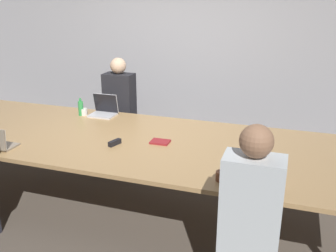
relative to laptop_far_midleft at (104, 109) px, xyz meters
name	(u,v)px	position (x,y,z in m)	size (l,w,h in m)	color
ground_plane	(127,200)	(0.59, -0.67, -0.82)	(24.00, 24.00, 0.00)	brown
curtain_wall	(181,50)	(0.59, 1.41, 0.58)	(12.00, 0.06, 2.80)	#ADADB2
conference_table	(125,141)	(0.59, -0.67, -0.12)	(4.71, 1.66, 0.75)	tan
laptop_far_midleft	(104,109)	(0.00, 0.00, 0.00)	(0.32, 0.26, 0.26)	silver
person_far_midleft	(120,111)	(0.02, 0.41, -0.14)	(0.40, 0.24, 1.41)	#2D2D38
cup_far_midleft	(84,112)	(-0.24, -0.09, -0.03)	(0.09, 0.09, 0.08)	white
bottle_far_midleft	(81,108)	(-0.27, -0.11, 0.02)	(0.06, 0.06, 0.22)	green
laptop_near_right	(259,179)	(2.04, -1.32, -0.01)	(0.36, 0.24, 0.24)	#B7B7BC
person_near_right	(249,226)	(2.03, -1.79, -0.13)	(0.40, 0.24, 1.41)	#2D2D38
cup_near_right	(221,176)	(1.74, -1.31, -0.04)	(0.09, 0.09, 0.08)	brown
stapler	(115,143)	(0.58, -0.88, -0.05)	(0.09, 0.16, 0.05)	black
notebook	(160,142)	(0.99, -0.68, -0.07)	(0.19, 0.15, 0.02)	maroon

